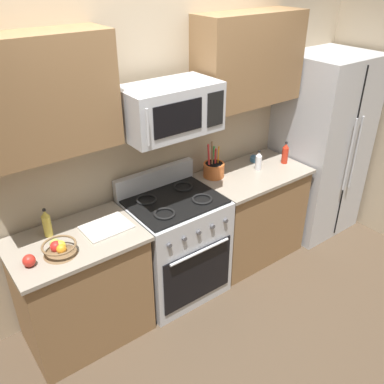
# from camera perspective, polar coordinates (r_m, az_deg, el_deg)

# --- Properties ---
(ground_plane) EXTENTS (16.00, 16.00, 0.00)m
(ground_plane) POSITION_cam_1_polar(r_m,az_deg,el_deg) (3.54, 4.47, -18.71)
(ground_plane) COLOR #473828
(wall_back) EXTENTS (8.00, 0.10, 2.60)m
(wall_back) POSITION_cam_1_polar(r_m,az_deg,el_deg) (3.49, -6.21, 6.76)
(wall_back) COLOR tan
(wall_back) RESTS_ON ground
(counter_left) EXTENTS (0.93, 0.63, 0.91)m
(counter_left) POSITION_cam_1_polar(r_m,az_deg,el_deg) (3.33, -14.76, -12.62)
(counter_left) COLOR olive
(counter_left) RESTS_ON ground
(range_oven) EXTENTS (0.76, 0.67, 1.09)m
(range_oven) POSITION_cam_1_polar(r_m,az_deg,el_deg) (3.62, -2.31, -7.30)
(range_oven) COLOR #B2B5BA
(range_oven) RESTS_ON ground
(counter_right) EXTENTS (1.00, 0.63, 0.91)m
(counter_right) POSITION_cam_1_polar(r_m,az_deg,el_deg) (4.10, 7.98, -2.96)
(counter_right) COLOR olive
(counter_right) RESTS_ON ground
(refrigerator) EXTENTS (0.82, 0.74, 1.87)m
(refrigerator) POSITION_cam_1_polar(r_m,az_deg,el_deg) (4.52, 17.08, 5.98)
(refrigerator) COLOR #B2B5BA
(refrigerator) RESTS_ON ground
(microwave) EXTENTS (0.73, 0.44, 0.36)m
(microwave) POSITION_cam_1_polar(r_m,az_deg,el_deg) (3.08, -3.06, 11.28)
(microwave) COLOR #B2B5BA
(upper_cabinets_left) EXTENTS (0.92, 0.34, 0.75)m
(upper_cabinets_left) POSITION_cam_1_polar(r_m,az_deg,el_deg) (2.78, -20.07, 12.17)
(upper_cabinets_left) COLOR olive
(upper_cabinets_right) EXTENTS (0.99, 0.34, 0.75)m
(upper_cabinets_right) POSITION_cam_1_polar(r_m,az_deg,el_deg) (3.67, 7.77, 17.50)
(upper_cabinets_right) COLOR olive
(utensil_crock) EXTENTS (0.19, 0.19, 0.33)m
(utensil_crock) POSITION_cam_1_polar(r_m,az_deg,el_deg) (3.74, 3.00, 3.16)
(utensil_crock) COLOR #D1662D
(utensil_crock) RESTS_ON counter_right
(fruit_basket) EXTENTS (0.23, 0.23, 0.11)m
(fruit_basket) POSITION_cam_1_polar(r_m,az_deg,el_deg) (2.91, -17.70, -7.33)
(fruit_basket) COLOR brown
(fruit_basket) RESTS_ON counter_left
(apple_loose) EXTENTS (0.08, 0.08, 0.08)m
(apple_loose) POSITION_cam_1_polar(r_m,az_deg,el_deg) (2.88, -21.38, -8.73)
(apple_loose) COLOR red
(apple_loose) RESTS_ON counter_left
(cutting_board) EXTENTS (0.34, 0.26, 0.02)m
(cutting_board) POSITION_cam_1_polar(r_m,az_deg,el_deg) (3.11, -11.62, -4.74)
(cutting_board) COLOR silver
(cutting_board) RESTS_ON counter_left
(bottle_vinegar) EXTENTS (0.06, 0.06, 0.19)m
(bottle_vinegar) POSITION_cam_1_polar(r_m,az_deg,el_deg) (3.90, 9.08, 4.22)
(bottle_vinegar) COLOR silver
(bottle_vinegar) RESTS_ON counter_right
(bottle_hot_sauce) EXTENTS (0.06, 0.06, 0.22)m
(bottle_hot_sauce) POSITION_cam_1_polar(r_m,az_deg,el_deg) (4.08, 12.62, 5.17)
(bottle_hot_sauce) COLOR red
(bottle_hot_sauce) RESTS_ON counter_right
(bottle_oil) EXTENTS (0.06, 0.06, 0.22)m
(bottle_oil) POSITION_cam_1_polar(r_m,az_deg,el_deg) (3.10, -19.24, -4.08)
(bottle_oil) COLOR gold
(bottle_oil) RESTS_ON counter_left
(prep_bowl) EXTENTS (0.11, 0.11, 0.04)m
(prep_bowl) POSITION_cam_1_polar(r_m,az_deg,el_deg) (4.10, 8.72, 4.51)
(prep_bowl) COLOR teal
(prep_bowl) RESTS_ON counter_right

